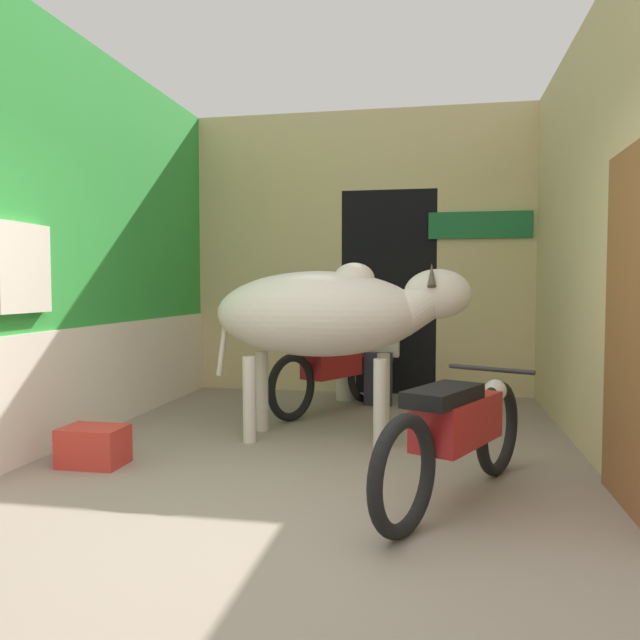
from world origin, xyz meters
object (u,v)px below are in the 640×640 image
object	(u,v)px
plastic_stool	(346,378)
crate	(94,446)
cow	(330,314)
motorcycle_far	(332,369)
shopkeeper_seated	(379,346)
motorcycle_near	(457,430)

from	to	relation	value
plastic_stool	crate	distance (m)	3.22
cow	motorcycle_far	world-z (taller)	cow
shopkeeper_seated	motorcycle_near	bearing A→B (deg)	-76.35
cow	motorcycle_far	size ratio (longest dim) A/B	1.26
motorcycle_near	plastic_stool	world-z (taller)	motorcycle_near
shopkeeper_seated	crate	xyz separation A→B (m)	(-1.80, -2.76, -0.49)
motorcycle_far	shopkeeper_seated	distance (m)	0.71
motorcycle_far	plastic_stool	world-z (taller)	motorcycle_far
cow	plastic_stool	distance (m)	2.00
cow	shopkeeper_seated	distance (m)	1.76
shopkeeper_seated	crate	distance (m)	3.34
cow	crate	bearing A→B (deg)	-145.14
plastic_stool	crate	world-z (taller)	plastic_stool
crate	cow	bearing A→B (deg)	34.86
crate	plastic_stool	bearing A→B (deg)	63.97
shopkeeper_seated	plastic_stool	xyz separation A→B (m)	(-0.39, 0.13, -0.38)
motorcycle_near	crate	xyz separation A→B (m)	(-2.55, 0.29, -0.29)
crate	shopkeeper_seated	bearing A→B (deg)	56.90
plastic_stool	motorcycle_far	bearing A→B (deg)	-94.82
cow	motorcycle_far	bearing A→B (deg)	98.79
motorcycle_near	plastic_stool	xyz separation A→B (m)	(-1.13, 3.19, -0.18)
motorcycle_near	shopkeeper_seated	size ratio (longest dim) A/B	1.51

